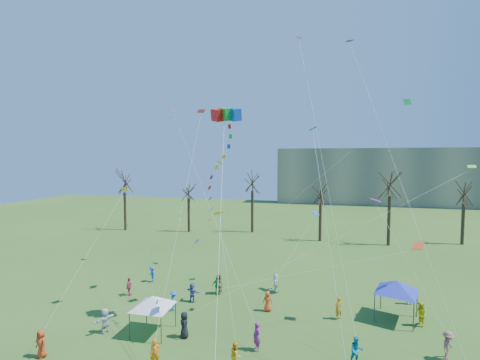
% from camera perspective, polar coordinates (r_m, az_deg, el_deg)
% --- Properties ---
extents(distant_building, '(60.00, 14.00, 15.00)m').
position_cam_1_polar(distant_building, '(100.05, 24.24, 0.62)').
color(distant_building, gray).
rests_on(distant_building, ground).
extents(bare_tree_row, '(68.01, 9.75, 11.01)m').
position_cam_1_polar(bare_tree_row, '(52.20, 11.34, -2.09)').
color(bare_tree_row, black).
rests_on(bare_tree_row, ground).
extents(big_box_kite, '(2.42, 5.93, 16.16)m').
position_cam_1_polar(big_box_kite, '(22.93, -3.61, -0.97)').
color(big_box_kite, red).
rests_on(big_box_kite, ground).
extents(canopy_tent_white, '(3.61, 3.61, 2.71)m').
position_cam_1_polar(canopy_tent_white, '(25.88, -14.62, -19.44)').
color(canopy_tent_white, '#3F3F44').
rests_on(canopy_tent_white, ground).
extents(canopy_tent_blue, '(3.86, 3.86, 3.06)m').
position_cam_1_polar(canopy_tent_blue, '(29.48, 25.17, -16.12)').
color(canopy_tent_blue, '#3F3F44').
rests_on(canopy_tent_blue, ground).
extents(festival_crowd, '(25.66, 15.38, 1.85)m').
position_cam_1_polar(festival_crowd, '(26.73, 1.32, -21.91)').
color(festival_crowd, red).
rests_on(festival_crowd, ground).
extents(small_kites_aloft, '(28.15, 17.91, 33.91)m').
position_cam_1_polar(small_kites_aloft, '(27.30, 8.21, 3.55)').
color(small_kites_aloft, '#F1A40C').
rests_on(small_kites_aloft, ground).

